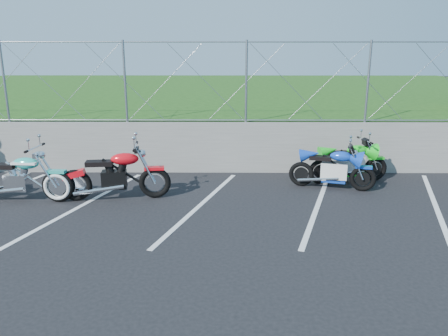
{
  "coord_description": "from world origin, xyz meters",
  "views": [
    {
      "loc": [
        0.54,
        -7.44,
        3.09
      ],
      "look_at": [
        0.47,
        1.3,
        0.7
      ],
      "focal_mm": 35.0,
      "sensor_mm": 36.0,
      "label": 1
    }
  ],
  "objects_px": {
    "naked_orange": "(117,177)",
    "sportbike_green": "(350,164)",
    "cruiser_turquoise": "(20,180)",
    "sportbike_blue": "(333,170)"
  },
  "relations": [
    {
      "from": "sportbike_green",
      "to": "sportbike_blue",
      "type": "relative_size",
      "value": 1.04
    },
    {
      "from": "cruiser_turquoise",
      "to": "sportbike_green",
      "type": "xyz_separation_m",
      "value": [
        7.22,
        1.41,
        -0.03
      ]
    },
    {
      "from": "naked_orange",
      "to": "sportbike_green",
      "type": "xyz_separation_m",
      "value": [
        5.23,
        1.28,
        -0.05
      ]
    },
    {
      "from": "sportbike_green",
      "to": "sportbike_blue",
      "type": "distance_m",
      "value": 0.73
    },
    {
      "from": "sportbike_blue",
      "to": "naked_orange",
      "type": "bearing_deg",
      "value": -154.93
    },
    {
      "from": "naked_orange",
      "to": "sportbike_blue",
      "type": "xyz_separation_m",
      "value": [
        4.72,
        0.77,
        -0.06
      ]
    },
    {
      "from": "sportbike_green",
      "to": "cruiser_turquoise",
      "type": "bearing_deg",
      "value": -178.62
    },
    {
      "from": "naked_orange",
      "to": "sportbike_green",
      "type": "height_order",
      "value": "naked_orange"
    },
    {
      "from": "sportbike_green",
      "to": "naked_orange",
      "type": "bearing_deg",
      "value": -175.92
    },
    {
      "from": "sportbike_green",
      "to": "sportbike_blue",
      "type": "xyz_separation_m",
      "value": [
        -0.51,
        -0.52,
        -0.01
      ]
    }
  ]
}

